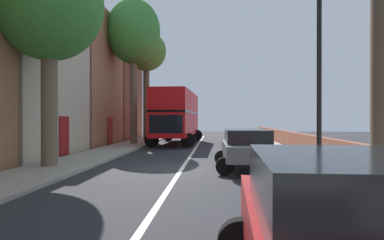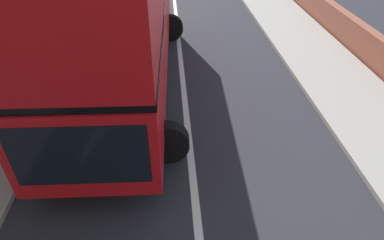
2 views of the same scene
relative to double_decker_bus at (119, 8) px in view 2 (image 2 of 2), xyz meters
name	(u,v)px [view 2 (image 2 of 2)]	position (x,y,z in m)	size (l,w,h in m)	color
double_decker_bus	(119,8)	(0.00, 0.00, 0.00)	(3.79, 10.43, 4.06)	red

